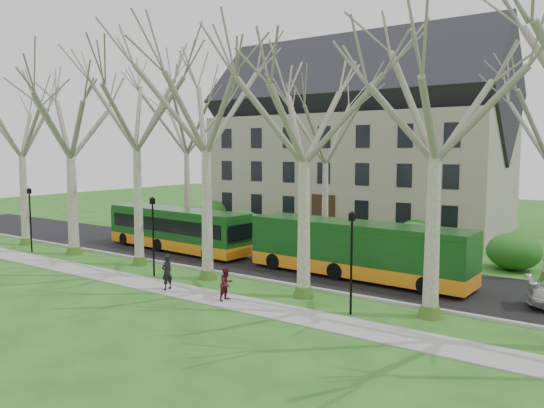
{
  "coord_description": "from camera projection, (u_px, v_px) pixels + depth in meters",
  "views": [
    {
      "loc": [
        15.74,
        -20.83,
        6.94
      ],
      "look_at": [
        -0.84,
        3.0,
        3.97
      ],
      "focal_mm": 35.0,
      "sensor_mm": 36.0,
      "label": 1
    }
  ],
  "objects": [
    {
      "name": "ground",
      "position": [
        252.0,
        288.0,
        26.66
      ],
      "size": [
        120.0,
        120.0,
        0.0
      ],
      "primitive_type": "plane",
      "color": "#215B1A",
      "rests_on": "ground"
    },
    {
      "name": "sidewalk",
      "position": [
        219.0,
        299.0,
        24.62
      ],
      "size": [
        70.0,
        2.0,
        0.06
      ],
      "primitive_type": "cube",
      "color": "gray",
      "rests_on": "ground"
    },
    {
      "name": "road",
      "position": [
        308.0,
        268.0,
        31.15
      ],
      "size": [
        80.0,
        8.0,
        0.06
      ],
      "primitive_type": "cube",
      "color": "black",
      "rests_on": "ground"
    },
    {
      "name": "curb",
      "position": [
        269.0,
        281.0,
        27.88
      ],
      "size": [
        80.0,
        0.25,
        0.14
      ],
      "primitive_type": "cube",
      "color": "#A5A39E",
      "rests_on": "ground"
    },
    {
      "name": "building",
      "position": [
        356.0,
        138.0,
        48.84
      ],
      "size": [
        26.5,
        12.2,
        16.0
      ],
      "color": "gray",
      "rests_on": "ground"
    },
    {
      "name": "tree_row_verge",
      "position": [
        255.0,
        149.0,
        26.19
      ],
      "size": [
        49.0,
        7.0,
        14.0
      ],
      "color": "gray",
      "rests_on": "ground"
    },
    {
      "name": "tree_row_far",
      "position": [
        334.0,
        164.0,
        35.79
      ],
      "size": [
        33.0,
        7.0,
        12.0
      ],
      "color": "gray",
      "rests_on": "ground"
    },
    {
      "name": "lamp_row",
      "position": [
        239.0,
        241.0,
        25.58
      ],
      "size": [
        36.22,
        0.22,
        4.3
      ],
      "color": "black",
      "rests_on": "ground"
    },
    {
      "name": "hedges",
      "position": [
        313.0,
        228.0,
        40.64
      ],
      "size": [
        30.6,
        8.6,
        2.0
      ],
      "color": "#1A5B1A",
      "rests_on": "ground"
    },
    {
      "name": "bus_lead",
      "position": [
        177.0,
        229.0,
        36.41
      ],
      "size": [
        11.97,
        3.34,
        2.95
      ],
      "primitive_type": null,
      "rotation": [
        0.0,
        0.0,
        -0.08
      ],
      "color": "#134416",
      "rests_on": "road"
    },
    {
      "name": "bus_follow",
      "position": [
        357.0,
        249.0,
        28.57
      ],
      "size": [
        12.51,
        3.12,
        3.1
      ],
      "primitive_type": null,
      "rotation": [
        0.0,
        0.0,
        -0.04
      ],
      "color": "#134416",
      "rests_on": "road"
    },
    {
      "name": "pedestrian_a",
      "position": [
        167.0,
        272.0,
        26.13
      ],
      "size": [
        0.45,
        0.66,
        1.78
      ],
      "primitive_type": "imported",
      "rotation": [
        0.0,
        0.0,
        -1.53
      ],
      "color": "black",
      "rests_on": "sidewalk"
    },
    {
      "name": "pedestrian_b",
      "position": [
        226.0,
        284.0,
        24.27
      ],
      "size": [
        0.62,
        0.77,
        1.52
      ],
      "primitive_type": "imported",
      "rotation": [
        0.0,
        0.0,
        1.51
      ],
      "color": "#54131D",
      "rests_on": "sidewalk"
    }
  ]
}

